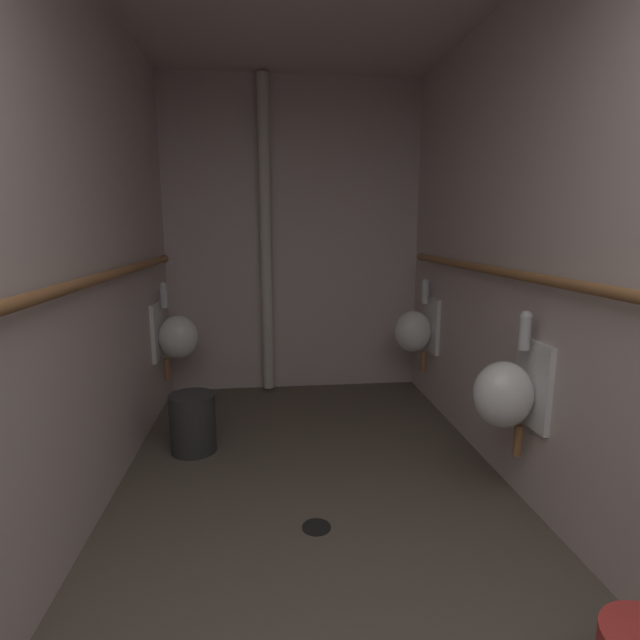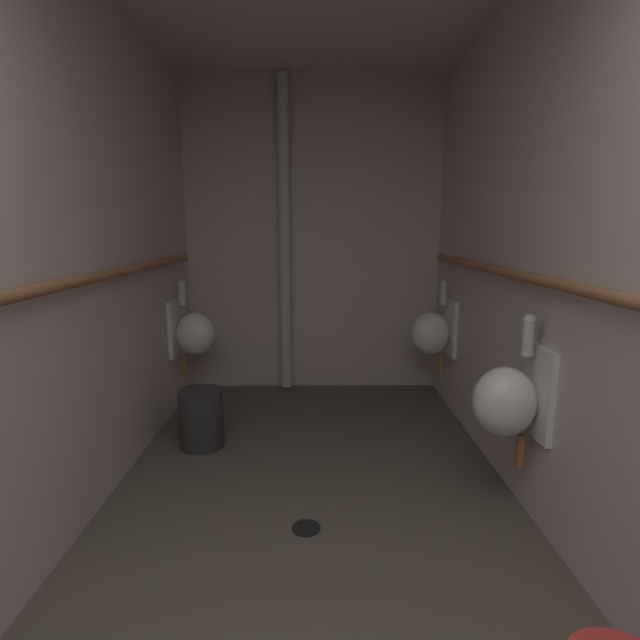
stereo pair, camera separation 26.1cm
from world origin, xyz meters
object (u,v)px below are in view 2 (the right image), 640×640
object	(u,v)px
urinal_right_mid	(509,399)
waste_bin	(201,418)
urinal_left_mid	(193,333)
urinal_right_far	(433,332)
floor_drain	(306,528)
standpipe_back_wall	(285,239)

from	to	relation	value
urinal_right_mid	waste_bin	size ratio (longest dim) A/B	1.99
urinal_left_mid	urinal_right_mid	world-z (taller)	same
urinal_right_far	floor_drain	size ratio (longest dim) A/B	5.39
urinal_right_far	waste_bin	size ratio (longest dim) A/B	1.99
standpipe_back_wall	waste_bin	xyz separation A→B (m)	(-0.49, -1.14, -1.14)
urinal_right_far	floor_drain	xyz separation A→B (m)	(-0.97, -1.60, -0.61)
urinal_left_mid	urinal_right_mid	size ratio (longest dim) A/B	1.00
waste_bin	urinal_left_mid	bearing A→B (deg)	106.77
urinal_right_far	standpipe_back_wall	xyz separation A→B (m)	(-1.19, 0.44, 0.72)
urinal_left_mid	waste_bin	bearing A→B (deg)	-73.23
urinal_right_mid	floor_drain	world-z (taller)	urinal_right_mid
urinal_right_mid	urinal_right_far	xyz separation A→B (m)	(0.00, 1.51, 0.00)
standpipe_back_wall	waste_bin	bearing A→B (deg)	-113.22
floor_drain	standpipe_back_wall	bearing A→B (deg)	96.00
urinal_right_mid	floor_drain	size ratio (longest dim) A/B	5.39
urinal_right_far	floor_drain	distance (m)	1.97
floor_drain	waste_bin	world-z (taller)	waste_bin
urinal_left_mid	floor_drain	xyz separation A→B (m)	(0.92, -1.61, -0.61)
urinal_left_mid	waste_bin	distance (m)	0.85
urinal_right_mid	standpipe_back_wall	bearing A→B (deg)	121.43
urinal_left_mid	urinal_right_far	world-z (taller)	same
standpipe_back_wall	floor_drain	xyz separation A→B (m)	(0.21, -2.04, -1.32)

